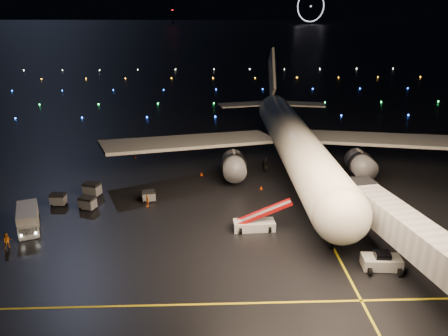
{
  "coord_description": "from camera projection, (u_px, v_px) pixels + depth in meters",
  "views": [
    {
      "loc": [
        -1.75,
        -42.7,
        25.08
      ],
      "look_at": [
        0.26,
        12.0,
        5.0
      ],
      "focal_mm": 35.0,
      "sensor_mm": 36.0,
      "label": 1
    }
  ],
  "objects": [
    {
      "name": "baggage_cart_1",
      "position": [
        92.0,
        189.0,
        61.83
      ],
      "size": [
        2.62,
        2.21,
        1.89
      ],
      "primitive_type": "cube",
      "rotation": [
        0.0,
        0.0,
        -0.34
      ],
      "color": "gray",
      "rests_on": "ground"
    },
    {
      "name": "service_truck",
      "position": [
        28.0,
        218.0,
        52.43
      ],
      "size": [
        4.69,
        7.61,
        2.68
      ],
      "primitive_type": "cube",
      "rotation": [
        0.0,
        0.0,
        0.36
      ],
      "color": "silver",
      "rests_on": "ground"
    },
    {
      "name": "radio_mast",
      "position": [
        172.0,
        4.0,
        729.92
      ],
      "size": [
        1.8,
        1.8,
        64.0
      ],
      "primitive_type": "cylinder",
      "color": "black",
      "rests_on": "ground"
    },
    {
      "name": "crew_c",
      "position": [
        147.0,
        201.0,
        58.38
      ],
      "size": [
        0.76,
        1.07,
        1.69
      ],
      "primitive_type": "imported",
      "rotation": [
        0.0,
        0.0,
        -1.18
      ],
      "color": "orange",
      "rests_on": "ground"
    },
    {
      "name": "crew_b",
      "position": [
        7.0,
        241.0,
        48.07
      ],
      "size": [
        1.17,
        1.1,
        1.92
      ],
      "primitive_type": "imported",
      "rotation": [
        0.0,
        0.0,
        0.54
      ],
      "color": "orange",
      "rests_on": "ground"
    },
    {
      "name": "ferris_wheel",
      "position": [
        311.0,
        8.0,
        721.14
      ],
      "size": [
        49.33,
        16.8,
        52.0
      ],
      "primitive_type": null,
      "rotation": [
        0.0,
        0.0,
        0.26
      ],
      "color": "black",
      "rests_on": "ground"
    },
    {
      "name": "baggage_cart_0",
      "position": [
        149.0,
        196.0,
        60.1
      ],
      "size": [
        1.97,
        1.55,
        1.5
      ],
      "primitive_type": "cube",
      "rotation": [
        0.0,
        0.0,
        0.19
      ],
      "color": "gray",
      "rests_on": "ground"
    },
    {
      "name": "pushback_tug",
      "position": [
        382.0,
        260.0,
        44.45
      ],
      "size": [
        4.03,
        2.34,
        1.85
      ],
      "primitive_type": "cube",
      "rotation": [
        0.0,
        0.0,
        -0.08
      ],
      "color": "silver",
      "rests_on": "ground"
    },
    {
      "name": "lane_cross",
      "position": [
        175.0,
        305.0,
        39.2
      ],
      "size": [
        60.0,
        0.25,
        0.02
      ],
      "primitive_type": "cube",
      "color": "yellow",
      "rests_on": "ground"
    },
    {
      "name": "airliner",
      "position": [
        292.0,
        116.0,
        70.47
      ],
      "size": [
        61.47,
        58.42,
        17.35
      ],
      "primitive_type": null,
      "rotation": [
        0.0,
        0.0,
        -0.0
      ],
      "color": "silver",
      "rests_on": "ground"
    },
    {
      "name": "safety_cone_0",
      "position": [
        261.0,
        188.0,
        64.23
      ],
      "size": [
        0.54,
        0.54,
        0.51
      ],
      "primitive_type": "cone",
      "rotation": [
        0.0,
        0.0,
        0.23
      ],
      "color": "#E53C00",
      "rests_on": "ground"
    },
    {
      "name": "lane_centre",
      "position": [
        304.0,
        192.0,
        63.24
      ],
      "size": [
        0.25,
        80.0,
        0.02
      ],
      "primitive_type": "cube",
      "color": "yellow",
      "rests_on": "ground"
    },
    {
      "name": "safety_cone_1",
      "position": [
        235.0,
        175.0,
        69.13
      ],
      "size": [
        0.59,
        0.59,
        0.55
      ],
      "primitive_type": "cone",
      "rotation": [
        0.0,
        0.0,
        0.27
      ],
      "color": "#E53C00",
      "rests_on": "ground"
    },
    {
      "name": "safety_cone_3",
      "position": [
        135.0,
        157.0,
        77.65
      ],
      "size": [
        0.53,
        0.53,
        0.48
      ],
      "primitive_type": "cone",
      "rotation": [
        0.0,
        0.0,
        0.28
      ],
      "color": "#E53C00",
      "rests_on": "ground"
    },
    {
      "name": "belt_loader",
      "position": [
        254.0,
        216.0,
        52.03
      ],
      "size": [
        7.33,
        2.31,
        3.51
      ],
      "primitive_type": null,
      "rotation": [
        0.0,
        0.0,
        0.05
      ],
      "color": "silver",
      "rests_on": "ground"
    },
    {
      "name": "baggage_cart_2",
      "position": [
        88.0,
        203.0,
        57.67
      ],
      "size": [
        2.41,
        2.06,
        1.73
      ],
      "primitive_type": "cube",
      "rotation": [
        0.0,
        0.0,
        -0.37
      ],
      "color": "gray",
      "rests_on": "ground"
    },
    {
      "name": "ground",
      "position": [
        210.0,
        43.0,
        330.21
      ],
      "size": [
        2000.0,
        2000.0,
        0.0
      ],
      "primitive_type": "plane",
      "color": "black",
      "rests_on": "ground"
    },
    {
      "name": "taxiway_lights",
      "position": [
        213.0,
        86.0,
        148.15
      ],
      "size": [
        164.0,
        92.0,
        0.36
      ],
      "primitive_type": null,
      "color": "black",
      "rests_on": "ground"
    },
    {
      "name": "safety_cone_2",
      "position": [
        201.0,
        174.0,
        69.54
      ],
      "size": [
        0.56,
        0.56,
        0.52
      ],
      "primitive_type": "cone",
      "rotation": [
        0.0,
        0.0,
        -0.27
      ],
      "color": "#E53C00",
      "rests_on": "ground"
    },
    {
      "name": "baggage_cart_3",
      "position": [
        58.0,
        199.0,
        58.83
      ],
      "size": [
        2.01,
        1.45,
        1.66
      ],
      "primitive_type": "cube",
      "rotation": [
        0.0,
        0.0,
        -0.04
      ],
      "color": "gray",
      "rests_on": "ground"
    }
  ]
}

